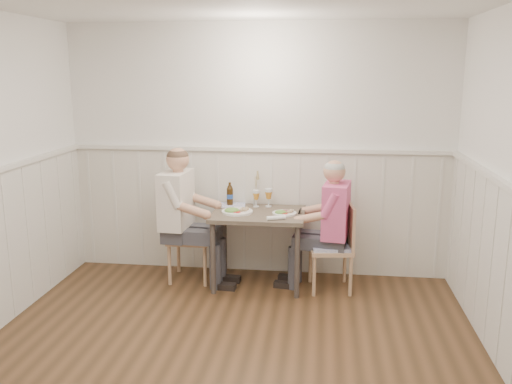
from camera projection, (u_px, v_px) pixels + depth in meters
The scene contains 15 objects.
room_shell at pixel (214, 168), 3.40m from camera, with size 4.04×4.54×2.60m.
wainscot at pixel (234, 257), 4.25m from camera, with size 4.00×4.49×1.34m.
dining_table at pixel (259, 222), 5.37m from camera, with size 0.91×0.70×0.75m.
chair_right at pixel (336, 244), 5.27m from camera, with size 0.46×0.46×0.86m.
chair_left at pixel (185, 234), 5.54m from camera, with size 0.43×0.43×0.90m.
man_in_pink at pixel (331, 235), 5.26m from camera, with size 0.65×0.45×1.31m.
diner_cream at pixel (181, 226), 5.42m from camera, with size 0.67×0.47×1.41m.
plate_man at pixel (284, 212), 5.27m from camera, with size 0.24×0.24×0.06m.
plate_diner at pixel (236, 210), 5.32m from camera, with size 0.31×0.31×0.08m.
beer_glass_a at pixel (269, 195), 5.54m from camera, with size 0.08×0.08×0.19m.
beer_glass_b at pixel (256, 196), 5.53m from camera, with size 0.07×0.07×0.18m.
beer_bottle at pixel (230, 195), 5.61m from camera, with size 0.07×0.07×0.24m.
rolled_napkin at pixel (276, 218), 5.07m from camera, with size 0.18×0.10×0.04m.
grass_vase at pixel (255, 189), 5.61m from camera, with size 0.04×0.04×0.38m.
gingham_mat at pixel (232, 205), 5.62m from camera, with size 0.31×0.26×0.01m.
Camera 1 is at (0.68, -3.29, 2.11)m, focal length 38.00 mm.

